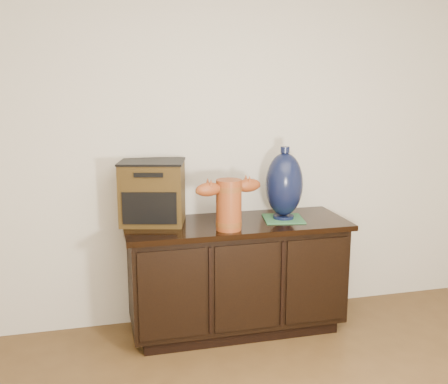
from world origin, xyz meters
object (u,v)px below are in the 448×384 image
object	(u,v)px
tv_radio	(153,192)
terracotta_vessel	(229,202)
spray_can	(222,206)
lamp_base	(284,185)
sideboard	(236,275)

from	to	relation	value
tv_radio	terracotta_vessel	bearing A→B (deg)	-18.25
tv_radio	spray_can	bearing A→B (deg)	17.59
terracotta_vessel	tv_radio	size ratio (longest dim) A/B	0.95
tv_radio	lamp_base	bearing A→B (deg)	5.90
spray_can	tv_radio	bearing A→B (deg)	-176.76
tv_radio	lamp_base	world-z (taller)	lamp_base
sideboard	terracotta_vessel	distance (m)	0.58
lamp_base	spray_can	world-z (taller)	lamp_base
sideboard	tv_radio	distance (m)	0.79
tv_radio	lamp_base	xyz separation A→B (m)	(0.85, -0.13, 0.03)
sideboard	tv_radio	bearing A→B (deg)	167.27
sideboard	terracotta_vessel	size ratio (longest dim) A/B	3.26
tv_radio	lamp_base	size ratio (longest dim) A/B	0.99
lamp_base	terracotta_vessel	bearing A→B (deg)	-160.00
terracotta_vessel	spray_can	distance (m)	0.32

